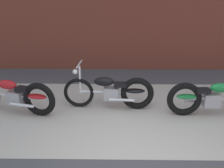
% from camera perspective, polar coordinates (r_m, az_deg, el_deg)
% --- Properties ---
extents(ground_plane, '(80.00, 80.00, 0.00)m').
position_cam_1_polar(ground_plane, '(4.47, 3.82, -15.61)').
color(ground_plane, '#47474C').
extents(sidewalk_slab, '(36.00, 3.50, 0.01)m').
position_cam_1_polar(sidewalk_slab, '(5.97, 3.03, -5.77)').
color(sidewalk_slab, '#B2ADA3').
rests_on(sidewalk_slab, ground).
extents(motorcycle_red, '(1.97, 0.76, 1.03)m').
position_cam_1_polar(motorcycle_red, '(6.10, -19.10, -2.30)').
color(motorcycle_red, black).
rests_on(motorcycle_red, ground).
extents(motorcycle_black, '(2.01, 0.58, 1.03)m').
position_cam_1_polar(motorcycle_black, '(5.98, 0.58, -1.56)').
color(motorcycle_black, black).
rests_on(motorcycle_black, ground).
extents(motorcycle_green, '(2.01, 0.58, 1.03)m').
position_cam_1_polar(motorcycle_green, '(6.00, 19.53, -2.72)').
color(motorcycle_green, black).
rests_on(motorcycle_green, ground).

